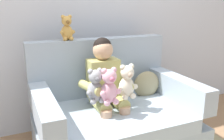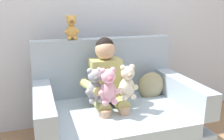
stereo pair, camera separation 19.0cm
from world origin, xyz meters
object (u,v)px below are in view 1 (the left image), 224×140
object	(u,v)px
armchair	(114,118)
plush_pink	(109,87)
seated_child	(106,82)
plush_grey	(96,87)
plush_honey_on_backrest	(67,29)
plush_cream	(127,82)
throw_pillow	(146,84)

from	to	relation	value
armchair	plush_pink	xyz separation A→B (m)	(-0.11, -0.17, 0.36)
seated_child	plush_pink	size ratio (longest dim) A/B	2.90
armchair	plush_grey	size ratio (longest dim) A/B	4.85
plush_grey	plush_honey_on_backrest	bearing A→B (deg)	118.73
seated_child	plush_honey_on_backrest	distance (m)	0.58
seated_child	plush_honey_on_backrest	bearing A→B (deg)	120.69
seated_child	plush_cream	distance (m)	0.19
plush_grey	plush_cream	distance (m)	0.26
seated_child	plush_grey	distance (m)	0.19
seated_child	throw_pillow	xyz separation A→B (m)	(0.46, 0.10, -0.11)
seated_child	plush_cream	world-z (taller)	seated_child
plush_grey	throw_pillow	distance (m)	0.66
throw_pillow	armchair	bearing A→B (deg)	-162.94
armchair	plush_pink	size ratio (longest dim) A/B	4.65
armchair	plush_honey_on_backrest	distance (m)	0.88
plush_honey_on_backrest	throw_pillow	bearing A→B (deg)	-25.45
seated_child	throw_pillow	world-z (taller)	seated_child
plush_grey	plush_cream	xyz separation A→B (m)	(0.26, -0.02, 0.00)
plush_grey	plush_honey_on_backrest	world-z (taller)	plush_honey_on_backrest
seated_child	plush_grey	xyz separation A→B (m)	(-0.14, -0.13, 0.02)
armchair	plush_cream	world-z (taller)	armchair
plush_pink	seated_child	bearing A→B (deg)	52.65
plush_honey_on_backrest	seated_child	bearing A→B (deg)	-60.95
armchair	plush_honey_on_backrest	world-z (taller)	plush_honey_on_backrest
plush_cream	seated_child	bearing A→B (deg)	131.70
plush_grey	plush_pink	bearing A→B (deg)	-19.23
plush_cream	plush_honey_on_backrest	distance (m)	0.70
plush_pink	plush_grey	bearing A→B (deg)	122.31
plush_grey	plush_pink	xyz separation A→B (m)	(0.09, -0.06, 0.01)
plush_pink	plush_honey_on_backrest	size ratio (longest dim) A/B	1.29
armchair	throw_pillow	distance (m)	0.47
armchair	plush_honey_on_backrest	xyz separation A→B (m)	(-0.30, 0.33, 0.75)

